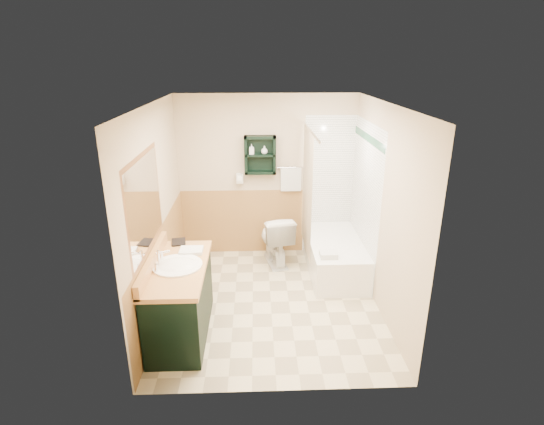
{
  "coord_description": "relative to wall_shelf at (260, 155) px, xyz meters",
  "views": [
    {
      "loc": [
        -0.16,
        -4.57,
        2.87
      ],
      "look_at": [
        0.02,
        0.2,
        1.11
      ],
      "focal_mm": 28.0,
      "sensor_mm": 36.0,
      "label": 1
    }
  ],
  "objects": [
    {
      "name": "vanity_book",
      "position": [
        -1.06,
        -1.41,
        -0.62
      ],
      "size": [
        0.16,
        0.05,
        0.22
      ],
      "primitive_type": "imported",
      "rotation": [
        0.0,
        0.0,
        0.17
      ],
      "color": "black",
      "rests_on": "vanity"
    },
    {
      "name": "mirror_glass",
      "position": [
        -1.17,
        -1.96,
        -0.05
      ],
      "size": [
        1.2,
        1.2,
        0.9
      ],
      "primitive_type": null,
      "color": "white",
      "rests_on": "left_wall"
    },
    {
      "name": "wall_shelf",
      "position": [
        0.0,
        0.0,
        0.0
      ],
      "size": [
        0.45,
        0.15,
        0.55
      ],
      "primitive_type": "cube",
      "color": "black",
      "rests_on": "back_wall"
    },
    {
      "name": "wainscot_back",
      "position": [
        0.1,
        0.08,
        -1.05
      ],
      "size": [
        2.58,
        2.58,
        1.0
      ],
      "primitive_type": null,
      "color": "#B17F47",
      "rests_on": "back_wall"
    },
    {
      "name": "left_wall",
      "position": [
        -1.22,
        -1.41,
        -0.35
      ],
      "size": [
        0.04,
        3.0,
        2.4
      ],
      "primitive_type": "cube",
      "color": "beige",
      "rests_on": "ground"
    },
    {
      "name": "hair_dryer",
      "position": [
        -0.3,
        0.02,
        -0.35
      ],
      "size": [
        0.1,
        0.24,
        0.18
      ],
      "primitive_type": null,
      "color": "white",
      "rests_on": "back_wall"
    },
    {
      "name": "tile_right",
      "position": [
        1.38,
        -0.66,
        -0.5
      ],
      "size": [
        1.5,
        1.5,
        2.1
      ],
      "primitive_type": null,
      "color": "white",
      "rests_on": "right_wall"
    },
    {
      "name": "mirror_frame",
      "position": [
        -1.17,
        -1.96,
        -0.05
      ],
      "size": [
        1.3,
        1.3,
        1.0
      ],
      "primitive_type": null,
      "color": "brown",
      "rests_on": "left_wall"
    },
    {
      "name": "soap_bottle_b",
      "position": [
        0.06,
        -0.01,
        0.06
      ],
      "size": [
        0.11,
        0.13,
        0.09
      ],
      "primitive_type": "imported",
      "rotation": [
        0.0,
        0.0,
        -0.15
      ],
      "color": "white",
      "rests_on": "wall_shelf"
    },
    {
      "name": "back_wall",
      "position": [
        0.1,
        0.11,
        -0.35
      ],
      "size": [
        2.6,
        0.04,
        2.4
      ],
      "primitive_type": "cube",
      "color": "beige",
      "rests_on": "ground"
    },
    {
      "name": "curtain_rod",
      "position": [
        0.63,
        -0.66,
        0.45
      ],
      "size": [
        0.03,
        1.6,
        0.03
      ],
      "primitive_type": "cylinder",
      "rotation": [
        1.57,
        0.0,
        0.0
      ],
      "color": "silver",
      "rests_on": "back_wall"
    },
    {
      "name": "tile_accent",
      "position": [
        1.37,
        -0.66,
        0.35
      ],
      "size": [
        1.5,
        1.5,
        0.1
      ],
      "primitive_type": null,
      "color": "#154C2E",
      "rests_on": "right_wall"
    },
    {
      "name": "right_wall",
      "position": [
        1.42,
        -1.41,
        -0.35
      ],
      "size": [
        0.04,
        3.0,
        2.4
      ],
      "primitive_type": "cube",
      "color": "beige",
      "rests_on": "ground"
    },
    {
      "name": "bathtub",
      "position": [
        1.03,
        -0.61,
        -1.31
      ],
      "size": [
        0.71,
        1.5,
        0.48
      ],
      "primitive_type": "cube",
      "color": "white",
      "rests_on": "ground"
    },
    {
      "name": "tub_towel",
      "position": [
        0.84,
        -1.14,
        -1.04
      ],
      "size": [
        0.21,
        0.18,
        0.07
      ],
      "primitive_type": "cube",
      "color": "silver",
      "rests_on": "bathtub"
    },
    {
      "name": "wainscot_left",
      "position": [
        -1.19,
        -1.41,
        -1.05
      ],
      "size": [
        2.98,
        2.98,
        1.0
      ],
      "primitive_type": null,
      "color": "#B17F47",
      "rests_on": "left_wall"
    },
    {
      "name": "tile_back",
      "position": [
        1.13,
        0.07,
        -0.5
      ],
      "size": [
        0.95,
        0.95,
        2.1
      ],
      "primitive_type": null,
      "color": "white",
      "rests_on": "back_wall"
    },
    {
      "name": "floor",
      "position": [
        0.1,
        -1.41,
        -1.55
      ],
      "size": [
        3.0,
        3.0,
        0.0
      ],
      "primitive_type": "plane",
      "color": "beige",
      "rests_on": "ground"
    },
    {
      "name": "toilet",
      "position": [
        0.21,
        -0.31,
        -1.18
      ],
      "size": [
        0.57,
        0.83,
        0.74
      ],
      "primitive_type": "imported",
      "rotation": [
        0.0,
        0.0,
        3.35
      ],
      "color": "white",
      "rests_on": "ground"
    },
    {
      "name": "vanity",
      "position": [
        -0.89,
        -1.99,
        -1.14
      ],
      "size": [
        0.59,
        1.29,
        0.82
      ],
      "primitive_type": "cube",
      "color": "black",
      "rests_on": "ground"
    },
    {
      "name": "soap_bottle_a",
      "position": [
        -0.12,
        -0.01,
        0.05
      ],
      "size": [
        0.07,
        0.15,
        0.07
      ],
      "primitive_type": "imported",
      "rotation": [
        0.0,
        0.0,
        -0.05
      ],
      "color": "white",
      "rests_on": "wall_shelf"
    },
    {
      "name": "counter_towel",
      "position": [
        -0.79,
        -1.66,
        -0.71
      ],
      "size": [
        0.25,
        0.2,
        0.04
      ],
      "primitive_type": "cube",
      "color": "silver",
      "rests_on": "vanity"
    },
    {
      "name": "ceiling",
      "position": [
        0.1,
        -1.41,
        0.87
      ],
      "size": [
        2.6,
        3.0,
        0.04
      ],
      "primitive_type": "cube",
      "color": "white",
      "rests_on": "back_wall"
    },
    {
      "name": "towel_bar",
      "position": [
        0.45,
        0.04,
        -0.2
      ],
      "size": [
        0.4,
        0.06,
        0.4
      ],
      "primitive_type": null,
      "color": "silver",
      "rests_on": "back_wall"
    },
    {
      "name": "shower_curtain",
      "position": [
        0.63,
        -0.48,
        -0.4
      ],
      "size": [
        1.05,
        1.05,
        1.7
      ],
      "primitive_type": null,
      "color": "#B8A78B",
      "rests_on": "curtain_rod"
    }
  ]
}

